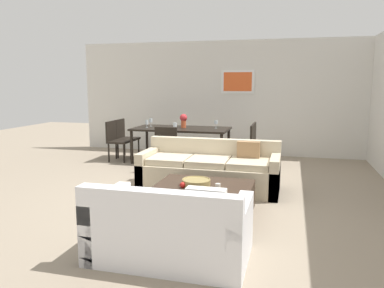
% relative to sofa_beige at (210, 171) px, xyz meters
% --- Properties ---
extents(ground_plane, '(18.00, 18.00, 0.00)m').
position_rel_sofa_beige_xyz_m(ground_plane, '(-0.11, -0.34, -0.29)').
color(ground_plane, gray).
extents(back_wall_unit, '(8.40, 0.09, 2.70)m').
position_rel_sofa_beige_xyz_m(back_wall_unit, '(0.19, 3.19, 1.06)').
color(back_wall_unit, silver).
rests_on(back_wall_unit, ground).
extents(sofa_beige, '(2.22, 0.90, 0.78)m').
position_rel_sofa_beige_xyz_m(sofa_beige, '(0.00, 0.00, 0.00)').
color(sofa_beige, beige).
rests_on(sofa_beige, ground).
extents(loveseat_white, '(1.52, 0.90, 0.78)m').
position_rel_sofa_beige_xyz_m(loveseat_white, '(0.15, -2.51, 0.00)').
color(loveseat_white, white).
rests_on(loveseat_white, ground).
extents(coffee_table, '(1.26, 1.06, 0.38)m').
position_rel_sofa_beige_xyz_m(coffee_table, '(0.16, -1.21, -0.10)').
color(coffee_table, '#38281E').
rests_on(coffee_table, ground).
extents(decorative_bowl, '(0.38, 0.38, 0.09)m').
position_rel_sofa_beige_xyz_m(decorative_bowl, '(0.07, -1.21, 0.14)').
color(decorative_bowl, '#99844C').
rests_on(decorative_bowl, coffee_table).
extents(candle_jar, '(0.07, 0.07, 0.06)m').
position_rel_sofa_beige_xyz_m(candle_jar, '(0.37, -1.25, 0.12)').
color(candle_jar, silver).
rests_on(candle_jar, coffee_table).
extents(apple_on_coffee_table, '(0.07, 0.07, 0.07)m').
position_rel_sofa_beige_xyz_m(apple_on_coffee_table, '(-0.07, -1.35, 0.13)').
color(apple_on_coffee_table, red).
rests_on(apple_on_coffee_table, coffee_table).
extents(dining_table, '(2.05, 1.00, 0.75)m').
position_rel_sofa_beige_xyz_m(dining_table, '(-1.06, 1.90, 0.40)').
color(dining_table, black).
rests_on(dining_table, ground).
extents(dining_chair_foot, '(0.44, 0.44, 0.88)m').
position_rel_sofa_beige_xyz_m(dining_chair_foot, '(-1.06, 1.00, 0.21)').
color(dining_chair_foot, black).
rests_on(dining_chair_foot, ground).
extents(dining_chair_right_far, '(0.44, 0.44, 0.88)m').
position_rel_sofa_beige_xyz_m(dining_chair_right_far, '(0.38, 2.13, 0.21)').
color(dining_chair_right_far, black).
rests_on(dining_chair_right_far, ground).
extents(dining_chair_left_far, '(0.44, 0.44, 0.88)m').
position_rel_sofa_beige_xyz_m(dining_chair_left_far, '(-2.49, 2.13, 0.21)').
color(dining_chair_left_far, black).
rests_on(dining_chair_left_far, ground).
extents(dining_chair_right_near, '(0.44, 0.44, 0.88)m').
position_rel_sofa_beige_xyz_m(dining_chair_right_near, '(0.38, 1.68, 0.21)').
color(dining_chair_right_near, black).
rests_on(dining_chair_right_near, ground).
extents(dining_chair_left_near, '(0.44, 0.44, 0.88)m').
position_rel_sofa_beige_xyz_m(dining_chair_left_near, '(-2.49, 1.68, 0.21)').
color(dining_chair_left_near, black).
rests_on(dining_chair_left_near, ground).
extents(wine_glass_right_far, '(0.07, 0.07, 0.17)m').
position_rel_sofa_beige_xyz_m(wine_glass_right_far, '(-0.31, 2.03, 0.58)').
color(wine_glass_right_far, silver).
rests_on(wine_glass_right_far, dining_table).
extents(wine_glass_left_far, '(0.07, 0.07, 0.18)m').
position_rel_sofa_beige_xyz_m(wine_glass_left_far, '(-1.80, 2.03, 0.58)').
color(wine_glass_left_far, silver).
rests_on(wine_glass_left_far, dining_table).
extents(wine_glass_left_near, '(0.06, 0.06, 0.17)m').
position_rel_sofa_beige_xyz_m(wine_glass_left_near, '(-1.80, 1.78, 0.57)').
color(wine_glass_left_near, silver).
rests_on(wine_glass_left_near, dining_table).
extents(wine_glass_foot, '(0.08, 0.08, 0.16)m').
position_rel_sofa_beige_xyz_m(wine_glass_foot, '(-1.06, 1.47, 0.57)').
color(wine_glass_foot, silver).
rests_on(wine_glass_foot, dining_table).
extents(centerpiece_vase, '(0.16, 0.16, 0.30)m').
position_rel_sofa_beige_xyz_m(centerpiece_vase, '(-1.02, 1.96, 0.63)').
color(centerpiece_vase, '#D85933').
rests_on(centerpiece_vase, dining_table).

